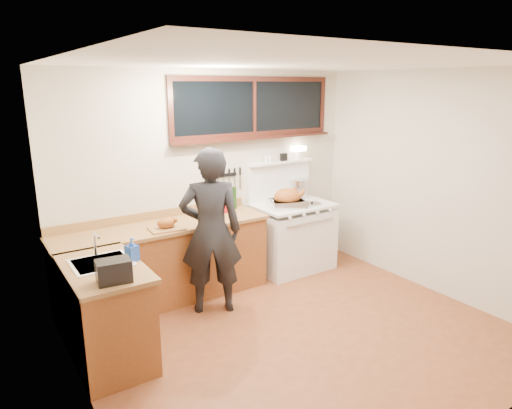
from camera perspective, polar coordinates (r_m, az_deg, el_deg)
ground_plane at (r=4.77m, az=5.32°, el=-15.92°), size 4.00×3.50×0.02m
room_shell at (r=4.18m, az=5.86°, el=4.06°), size 4.10×3.60×2.65m
counter_back at (r=5.34m, az=-11.32°, el=-7.14°), size 2.44×0.64×1.00m
counter_left at (r=4.38m, az=-18.25°, el=-12.77°), size 0.64×1.09×0.90m
sink_unit at (r=4.29m, az=-18.70°, el=-7.59°), size 0.50×0.45×0.37m
vintage_stove at (r=6.15m, az=4.54°, el=-3.79°), size 1.02×0.74×1.61m
back_window at (r=5.86m, az=-0.19°, el=11.27°), size 2.32×0.13×0.77m
left_doorway at (r=3.01m, az=-18.53°, el=-12.37°), size 0.02×1.04×2.17m
knife_strip at (r=5.72m, az=-4.27°, el=3.52°), size 0.52×0.03×0.28m
man at (r=4.88m, az=-5.65°, el=-3.38°), size 0.78×0.67×1.81m
soap_bottle at (r=4.21m, az=-15.26°, el=-5.41°), size 0.12×0.12×0.21m
toaster at (r=3.82m, az=-17.36°, el=-7.94°), size 0.28×0.21×0.18m
cutting_board at (r=5.03m, az=-11.10°, el=-2.51°), size 0.39×0.31×0.13m
roast_turkey at (r=5.82m, az=3.95°, el=0.62°), size 0.53×0.46×0.25m
stockpot at (r=6.35m, az=5.39°, el=2.03°), size 0.36×0.36×0.26m
saucepan at (r=6.25m, az=4.53°, el=1.22°), size 0.20×0.30×0.12m
pot_lid at (r=6.00m, az=7.01°, el=0.09°), size 0.28×0.28×0.04m
coffee_tin at (r=5.59m, az=-3.99°, el=-0.29°), size 0.11×0.09×0.15m
pitcher at (r=5.58m, az=-6.25°, el=-0.28°), size 0.11×0.11×0.16m
bottle_cluster at (r=5.69m, az=-3.88°, el=0.50°), size 0.39×0.07×0.28m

